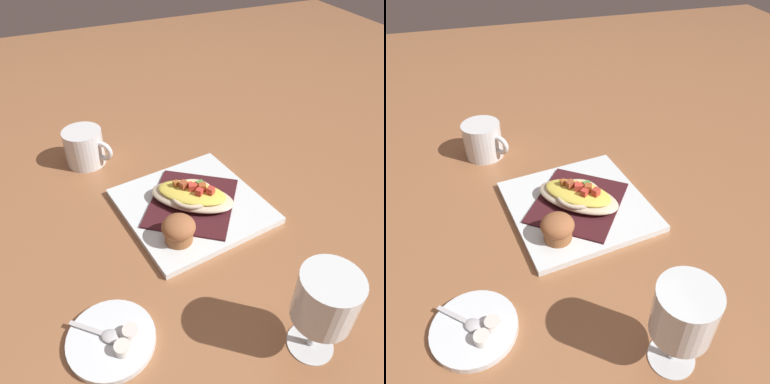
% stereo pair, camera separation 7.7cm
% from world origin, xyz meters
% --- Properties ---
extents(ground_plane, '(2.60, 2.60, 0.00)m').
position_xyz_m(ground_plane, '(0.00, 0.00, 0.00)').
color(ground_plane, '#99623E').
extents(square_plate, '(0.30, 0.30, 0.01)m').
position_xyz_m(square_plate, '(0.00, 0.00, 0.01)').
color(square_plate, white).
rests_on(square_plate, ground_plane).
extents(folded_napkin, '(0.25, 0.24, 0.00)m').
position_xyz_m(folded_napkin, '(0.00, 0.00, 0.02)').
color(folded_napkin, '#41181D').
rests_on(folded_napkin, square_plate).
extents(gratin_dish, '(0.18, 0.19, 0.05)m').
position_xyz_m(gratin_dish, '(0.00, 0.00, 0.04)').
color(gratin_dish, beige).
rests_on(gratin_dish, folded_napkin).
extents(muffin, '(0.06, 0.06, 0.05)m').
position_xyz_m(muffin, '(0.08, -0.06, 0.04)').
color(muffin, '#9D6036').
rests_on(muffin, square_plate).
extents(coffee_mug, '(0.10, 0.10, 0.09)m').
position_xyz_m(coffee_mug, '(-0.25, -0.16, 0.04)').
color(coffee_mug, silver).
rests_on(coffee_mug, ground_plane).
extents(stemmed_glass, '(0.08, 0.08, 0.15)m').
position_xyz_m(stemmed_glass, '(0.34, 0.04, 0.10)').
color(stemmed_glass, white).
rests_on(stemmed_glass, ground_plane).
extents(creamer_saucer, '(0.13, 0.13, 0.01)m').
position_xyz_m(creamer_saucer, '(0.22, -0.23, 0.01)').
color(creamer_saucer, white).
rests_on(creamer_saucer, ground_plane).
extents(spoon, '(0.07, 0.07, 0.01)m').
position_xyz_m(spoon, '(0.22, -0.23, 0.02)').
color(spoon, silver).
rests_on(spoon, creamer_saucer).
extents(creamer_cup_0, '(0.02, 0.02, 0.02)m').
position_xyz_m(creamer_cup_0, '(0.25, -0.22, 0.02)').
color(creamer_cup_0, white).
rests_on(creamer_cup_0, creamer_saucer).
extents(creamer_cup_1, '(0.02, 0.02, 0.02)m').
position_xyz_m(creamer_cup_1, '(0.23, -0.20, 0.02)').
color(creamer_cup_1, white).
rests_on(creamer_cup_1, creamer_saucer).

